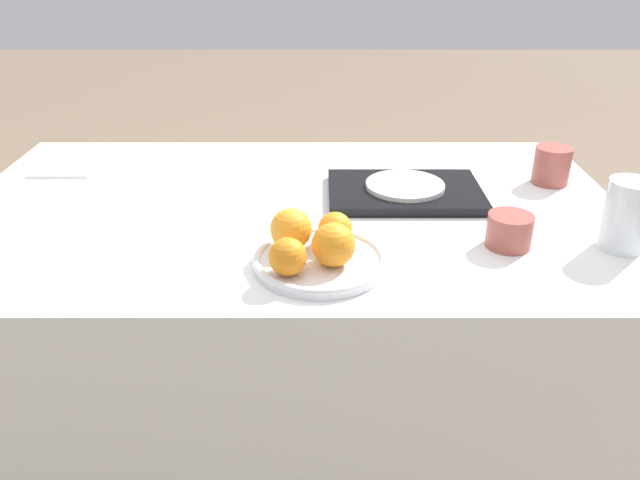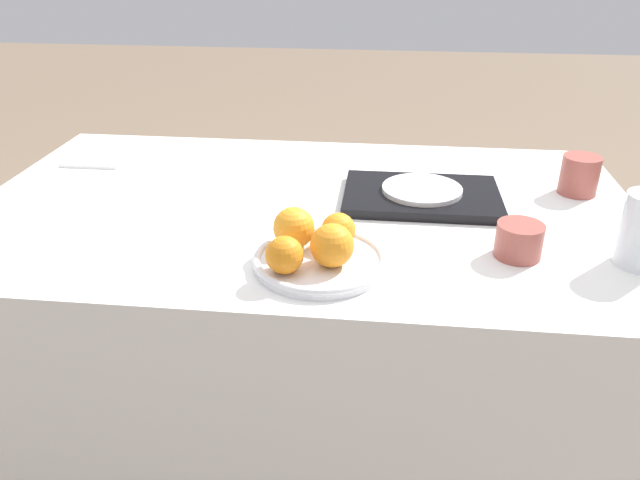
{
  "view_description": "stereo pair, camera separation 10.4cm",
  "coord_description": "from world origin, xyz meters",
  "px_view_note": "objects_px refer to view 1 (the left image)",
  "views": [
    {
      "loc": [
        0.06,
        -1.18,
        1.26
      ],
      "look_at": [
        0.06,
        -0.26,
        0.79
      ],
      "focal_mm": 35.0,
      "sensor_mm": 36.0,
      "label": 1
    },
    {
      "loc": [
        0.17,
        -1.18,
        1.26
      ],
      "look_at": [
        0.06,
        -0.26,
        0.79
      ],
      "focal_mm": 35.0,
      "sensor_mm": 36.0,
      "label": 2
    }
  ],
  "objects_px": {
    "serving_tray": "(405,192)",
    "side_plate": "(405,185)",
    "water_glass": "(626,215)",
    "orange_1": "(291,229)",
    "cup_0": "(552,165)",
    "fruit_platter": "(320,261)",
    "orange_2": "(335,229)",
    "napkin": "(68,166)",
    "orange_0": "(333,245)",
    "orange_3": "(288,257)",
    "cup_1": "(509,231)"
  },
  "relations": [
    {
      "from": "orange_1",
      "to": "side_plate",
      "type": "height_order",
      "value": "orange_1"
    },
    {
      "from": "serving_tray",
      "to": "napkin",
      "type": "xyz_separation_m",
      "value": [
        -0.78,
        0.17,
        -0.01
      ]
    },
    {
      "from": "cup_1",
      "to": "orange_3",
      "type": "bearing_deg",
      "value": -162.1
    },
    {
      "from": "orange_1",
      "to": "water_glass",
      "type": "relative_size",
      "value": 0.57
    },
    {
      "from": "fruit_platter",
      "to": "napkin",
      "type": "xyz_separation_m",
      "value": [
        -0.6,
        0.48,
        -0.01
      ]
    },
    {
      "from": "water_glass",
      "to": "side_plate",
      "type": "distance_m",
      "value": 0.43
    },
    {
      "from": "orange_2",
      "to": "orange_3",
      "type": "distance_m",
      "value": 0.13
    },
    {
      "from": "serving_tray",
      "to": "cup_0",
      "type": "height_order",
      "value": "cup_0"
    },
    {
      "from": "orange_1",
      "to": "serving_tray",
      "type": "distance_m",
      "value": 0.35
    },
    {
      "from": "cup_0",
      "to": "cup_1",
      "type": "xyz_separation_m",
      "value": [
        -0.18,
        -0.31,
        -0.01
      ]
    },
    {
      "from": "orange_2",
      "to": "napkin",
      "type": "relative_size",
      "value": 0.42
    },
    {
      "from": "orange_1",
      "to": "cup_1",
      "type": "distance_m",
      "value": 0.39
    },
    {
      "from": "orange_0",
      "to": "side_plate",
      "type": "distance_m",
      "value": 0.36
    },
    {
      "from": "fruit_platter",
      "to": "side_plate",
      "type": "height_order",
      "value": "side_plate"
    },
    {
      "from": "fruit_platter",
      "to": "napkin",
      "type": "height_order",
      "value": "fruit_platter"
    },
    {
      "from": "fruit_platter",
      "to": "cup_1",
      "type": "bearing_deg",
      "value": 12.48
    },
    {
      "from": "orange_0",
      "to": "cup_1",
      "type": "distance_m",
      "value": 0.33
    },
    {
      "from": "napkin",
      "to": "orange_0",
      "type": "bearing_deg",
      "value": -38.56
    },
    {
      "from": "serving_tray",
      "to": "side_plate",
      "type": "xyz_separation_m",
      "value": [
        0.0,
        0.0,
        0.02
      ]
    },
    {
      "from": "orange_0",
      "to": "orange_1",
      "type": "bearing_deg",
      "value": 140.61
    },
    {
      "from": "fruit_platter",
      "to": "cup_0",
      "type": "relative_size",
      "value": 2.73
    },
    {
      "from": "orange_0",
      "to": "water_glass",
      "type": "bearing_deg",
      "value": 9.69
    },
    {
      "from": "water_glass",
      "to": "orange_2",
      "type": "bearing_deg",
      "value": -178.22
    },
    {
      "from": "cup_0",
      "to": "serving_tray",
      "type": "bearing_deg",
      "value": -166.96
    },
    {
      "from": "side_plate",
      "to": "cup_0",
      "type": "distance_m",
      "value": 0.34
    },
    {
      "from": "orange_1",
      "to": "orange_3",
      "type": "relative_size",
      "value": 1.16
    },
    {
      "from": "cup_0",
      "to": "fruit_platter",
      "type": "bearing_deg",
      "value": -143.39
    },
    {
      "from": "orange_0",
      "to": "orange_3",
      "type": "bearing_deg",
      "value": -156.77
    },
    {
      "from": "orange_2",
      "to": "napkin",
      "type": "distance_m",
      "value": 0.76
    },
    {
      "from": "side_plate",
      "to": "cup_0",
      "type": "relative_size",
      "value": 2.0
    },
    {
      "from": "orange_2",
      "to": "water_glass",
      "type": "distance_m",
      "value": 0.51
    },
    {
      "from": "fruit_platter",
      "to": "orange_1",
      "type": "distance_m",
      "value": 0.08
    },
    {
      "from": "orange_2",
      "to": "napkin",
      "type": "xyz_separation_m",
      "value": [
        -0.63,
        0.43,
        -0.04
      ]
    },
    {
      "from": "serving_tray",
      "to": "cup_0",
      "type": "bearing_deg",
      "value": 13.04
    },
    {
      "from": "fruit_platter",
      "to": "orange_3",
      "type": "bearing_deg",
      "value": -135.34
    },
    {
      "from": "fruit_platter",
      "to": "orange_3",
      "type": "relative_size",
      "value": 3.65
    },
    {
      "from": "side_plate",
      "to": "orange_1",
      "type": "bearing_deg",
      "value": -130.98
    },
    {
      "from": "fruit_platter",
      "to": "side_plate",
      "type": "distance_m",
      "value": 0.35
    },
    {
      "from": "fruit_platter",
      "to": "cup_1",
      "type": "xyz_separation_m",
      "value": [
        0.34,
        0.07,
        0.02
      ]
    },
    {
      "from": "fruit_platter",
      "to": "cup_0",
      "type": "bearing_deg",
      "value": 36.61
    },
    {
      "from": "orange_0",
      "to": "orange_2",
      "type": "distance_m",
      "value": 0.07
    },
    {
      "from": "fruit_platter",
      "to": "water_glass",
      "type": "bearing_deg",
      "value": 7.26
    },
    {
      "from": "napkin",
      "to": "fruit_platter",
      "type": "bearing_deg",
      "value": -38.44
    },
    {
      "from": "fruit_platter",
      "to": "orange_2",
      "type": "height_order",
      "value": "orange_2"
    },
    {
      "from": "orange_3",
      "to": "cup_1",
      "type": "height_order",
      "value": "orange_3"
    },
    {
      "from": "orange_3",
      "to": "orange_0",
      "type": "bearing_deg",
      "value": 23.23
    },
    {
      "from": "serving_tray",
      "to": "side_plate",
      "type": "bearing_deg",
      "value": 0.0
    },
    {
      "from": "orange_1",
      "to": "cup_1",
      "type": "relative_size",
      "value": 0.89
    },
    {
      "from": "serving_tray",
      "to": "side_plate",
      "type": "height_order",
      "value": "side_plate"
    },
    {
      "from": "cup_0",
      "to": "napkin",
      "type": "xyz_separation_m",
      "value": [
        -1.12,
        0.1,
        -0.04
      ]
    }
  ]
}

